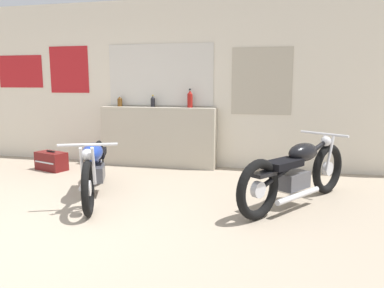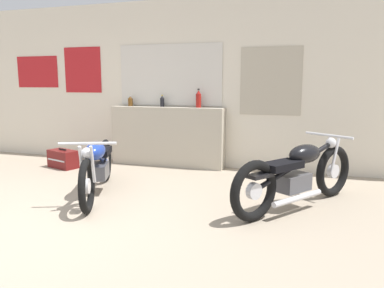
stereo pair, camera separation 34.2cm
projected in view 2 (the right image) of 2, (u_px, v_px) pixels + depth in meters
ground_plane at (20, 225)px, 3.79m from camera, size 24.00×24.00×0.00m
wall_back at (150, 84)px, 6.57m from camera, size 10.00×0.07×2.80m
sill_counter at (167, 137)px, 6.43m from camera, size 1.99×0.28×1.01m
bottle_leftmost at (130, 101)px, 6.58m from camera, size 0.08×0.08×0.19m
bottle_left_center at (162, 101)px, 6.41m from camera, size 0.07×0.07×0.20m
bottle_center at (198, 99)px, 6.18m from camera, size 0.09×0.09×0.31m
motorcycle_blue at (97, 165)px, 4.77m from camera, size 0.92×1.88×0.77m
motorcycle_black at (298, 174)px, 4.26m from camera, size 1.27×1.77×0.81m
hard_case_darkred at (63, 159)px, 6.32m from camera, size 0.59×0.42×0.32m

